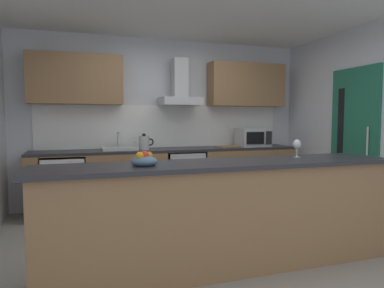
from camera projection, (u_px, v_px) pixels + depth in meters
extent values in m
cube|color=gray|center=(208.00, 242.00, 3.84)|extent=(5.58, 4.83, 0.02)
cube|color=silver|center=(164.00, 122.00, 5.61)|extent=(5.58, 0.12, 2.60)
cube|color=silver|center=(379.00, 123.00, 4.47)|extent=(0.12, 4.83, 2.60)
cube|color=white|center=(166.00, 126.00, 5.55)|extent=(3.89, 0.02, 0.66)
cube|color=olive|center=(171.00, 179.00, 5.32)|extent=(4.03, 0.60, 0.86)
cube|color=#28282D|center=(171.00, 150.00, 5.28)|extent=(4.03, 0.60, 0.04)
cube|color=olive|center=(224.00, 218.00, 3.12)|extent=(3.18, 0.52, 0.93)
cube|color=#28282D|center=(224.00, 164.00, 3.09)|extent=(3.28, 0.64, 0.04)
cube|color=olive|center=(76.00, 79.00, 4.93)|extent=(1.29, 0.32, 0.70)
cube|color=olive|center=(246.00, 85.00, 5.77)|extent=(1.29, 0.32, 0.70)
cube|color=#1E664C|center=(354.00, 143.00, 4.78)|extent=(0.04, 0.85, 2.05)
cube|color=black|center=(340.00, 134.00, 4.99)|extent=(0.01, 0.11, 1.31)
cylinder|color=#B7BABC|center=(367.00, 144.00, 4.51)|extent=(0.03, 0.03, 0.45)
cube|color=slate|center=(183.00, 177.00, 5.35)|extent=(0.60, 0.56, 0.80)
cube|color=black|center=(188.00, 184.00, 5.08)|extent=(0.50, 0.02, 0.48)
cube|color=#B7BABC|center=(188.00, 157.00, 5.05)|extent=(0.54, 0.02, 0.09)
cylinder|color=#B7BABC|center=(189.00, 168.00, 5.03)|extent=(0.49, 0.02, 0.02)
cube|color=white|center=(64.00, 186.00, 4.82)|extent=(0.58, 0.56, 0.85)
cube|color=silver|center=(63.00, 190.00, 4.54)|extent=(0.55, 0.02, 0.80)
cylinder|color=#B7BABC|center=(81.00, 186.00, 4.59)|extent=(0.02, 0.02, 0.38)
cube|color=#B7BABC|center=(253.00, 137.00, 5.65)|extent=(0.50, 0.36, 0.30)
cube|color=black|center=(255.00, 138.00, 5.45)|extent=(0.30, 0.02, 0.19)
cube|color=black|center=(269.00, 138.00, 5.53)|extent=(0.10, 0.01, 0.21)
cube|color=silver|center=(119.00, 149.00, 5.02)|extent=(0.50, 0.40, 0.04)
cylinder|color=#B7BABC|center=(118.00, 141.00, 5.14)|extent=(0.03, 0.03, 0.26)
cylinder|color=#B7BABC|center=(119.00, 133.00, 5.05)|extent=(0.03, 0.16, 0.03)
cylinder|color=#B7BABC|center=(144.00, 143.00, 5.09)|extent=(0.15, 0.15, 0.20)
sphere|color=black|center=(144.00, 135.00, 5.08)|extent=(0.06, 0.06, 0.06)
cone|color=#B7BABC|center=(137.00, 140.00, 5.05)|extent=(0.09, 0.04, 0.07)
torus|color=black|center=(150.00, 142.00, 5.12)|extent=(0.11, 0.02, 0.11)
cube|color=#B7BABC|center=(181.00, 101.00, 5.36)|extent=(0.62, 0.45, 0.12)
cube|color=#B7BABC|center=(180.00, 78.00, 5.38)|extent=(0.22, 0.22, 0.60)
cylinder|color=silver|center=(297.00, 157.00, 3.44)|extent=(0.07, 0.07, 0.01)
cylinder|color=silver|center=(297.00, 152.00, 3.44)|extent=(0.01, 0.01, 0.09)
ellipsoid|color=silver|center=(297.00, 144.00, 3.43)|extent=(0.08, 0.08, 0.10)
ellipsoid|color=slate|center=(144.00, 161.00, 2.84)|extent=(0.22, 0.22, 0.09)
sphere|color=orange|center=(140.00, 156.00, 2.80)|extent=(0.07, 0.07, 0.07)
sphere|color=orange|center=(149.00, 155.00, 2.88)|extent=(0.06, 0.06, 0.06)
sphere|color=red|center=(144.00, 155.00, 2.83)|extent=(0.08, 0.08, 0.08)
cube|color=#9E7247|center=(228.00, 147.00, 5.52)|extent=(0.38, 0.28, 0.02)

